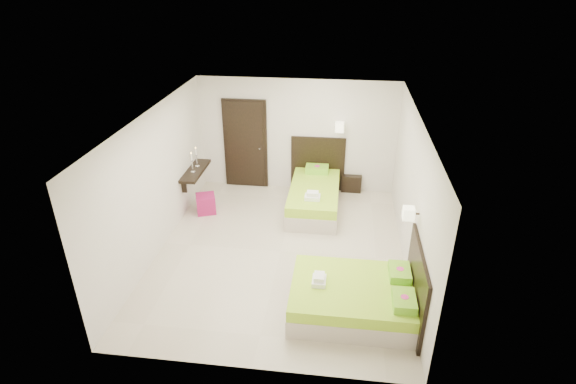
# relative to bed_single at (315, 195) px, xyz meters

# --- Properties ---
(floor) EXTENTS (5.50, 5.50, 0.00)m
(floor) POSITION_rel_bed_single_xyz_m (-0.50, -1.79, -0.31)
(floor) COLOR beige
(floor) RESTS_ON ground
(bed_single) EXTENTS (1.24, 2.07, 1.71)m
(bed_single) POSITION_rel_bed_single_xyz_m (0.00, 0.00, 0.00)
(bed_single) COLOR #BDB1A1
(bed_single) RESTS_ON ground
(bed_double) EXTENTS (1.88, 1.60, 1.55)m
(bed_double) POSITION_rel_bed_single_xyz_m (0.89, -3.25, -0.03)
(bed_double) COLOR #BDB1A1
(bed_double) RESTS_ON ground
(nightstand) EXTENTS (0.46, 0.41, 0.41)m
(nightstand) POSITION_rel_bed_single_xyz_m (0.81, 0.99, -0.11)
(nightstand) COLOR black
(nightstand) RESTS_ON ground
(ottoman) EXTENTS (0.51, 0.51, 0.39)m
(ottoman) POSITION_rel_bed_single_xyz_m (-2.30, -0.50, -0.11)
(ottoman) COLOR #8C1249
(ottoman) RESTS_ON ground
(door) EXTENTS (1.02, 0.15, 2.14)m
(door) POSITION_rel_bed_single_xyz_m (-1.70, 0.90, 0.74)
(door) COLOR black
(door) RESTS_ON ground
(console_shelf) EXTENTS (0.35, 1.20, 0.78)m
(console_shelf) POSITION_rel_bed_single_xyz_m (-2.58, -0.19, 0.51)
(console_shelf) COLOR black
(console_shelf) RESTS_ON ground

